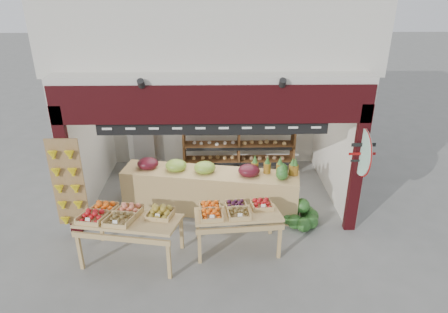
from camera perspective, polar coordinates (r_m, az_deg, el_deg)
ground at (r=9.13m, az=-1.43°, el=-6.63°), size 60.00×60.00×0.00m
shop_structure at (r=9.47m, az=-1.65°, el=19.64°), size 6.36×5.12×5.40m
banana_board at (r=8.06m, az=-21.39°, el=-3.88°), size 0.60×0.15×1.80m
gift_sign at (r=7.78m, az=19.11°, el=0.65°), size 0.04×0.93×0.92m
back_shelving at (r=10.14m, az=2.14°, el=3.41°), size 2.85×0.47×1.78m
refrigerator at (r=10.21m, az=-11.02°, el=1.65°), size 0.81×0.81×1.67m
cardboard_stack at (r=9.63m, az=-10.27°, el=-3.59°), size 1.03×0.76×0.68m
mid_counter at (r=8.61m, az=-2.08°, el=-4.75°), size 3.81×1.36×1.16m
display_table_left at (r=7.29m, az=-14.06°, el=-8.43°), size 1.85×1.23×1.08m
display_table_right at (r=7.36m, az=1.41°, el=-7.92°), size 1.62×0.99×1.00m
watermelon_pile at (r=8.46m, az=10.85°, el=-8.17°), size 0.80×0.77×0.58m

